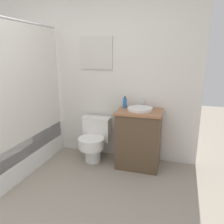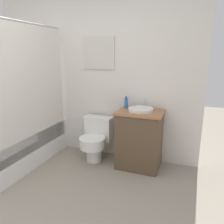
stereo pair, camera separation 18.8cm
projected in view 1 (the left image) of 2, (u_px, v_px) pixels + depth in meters
wall_back at (90, 76)px, 3.40m from camera, size 3.32×0.07×2.50m
shower_area at (18, 146)px, 3.15m from camera, size 0.64×1.51×1.98m
toilet at (94, 139)px, 3.32m from camera, size 0.44×0.52×0.65m
vanity at (139, 139)px, 3.12m from camera, size 0.62×0.48×0.83m
sink at (140, 109)px, 3.03m from camera, size 0.34×0.38×0.13m
soap_bottle at (125, 103)px, 3.15m from camera, size 0.06×0.06×0.17m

